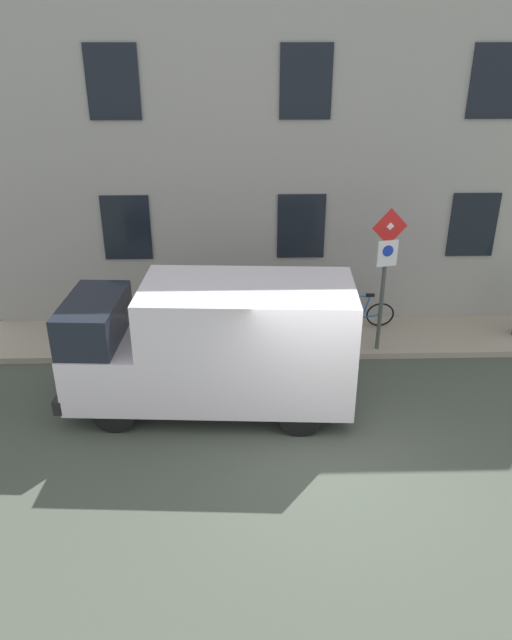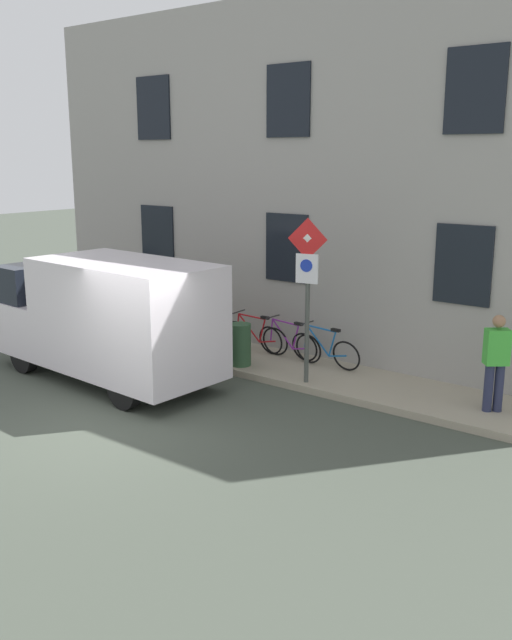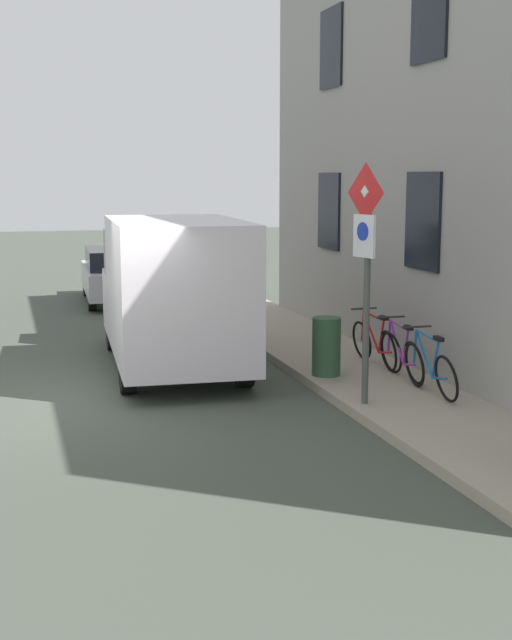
% 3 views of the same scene
% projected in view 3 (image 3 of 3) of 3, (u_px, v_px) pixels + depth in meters
% --- Properties ---
extents(ground_plane, '(80.00, 80.00, 0.00)m').
position_uv_depth(ground_plane, '(91.00, 402.00, 12.30)').
color(ground_plane, '#41483E').
extents(sidewalk_slab, '(1.89, 16.60, 0.14)m').
position_uv_depth(sidewalk_slab, '(364.00, 378.00, 13.45)').
color(sidewalk_slab, gray).
rests_on(sidewalk_slab, ground_plane).
extents(building_facade, '(0.75, 14.60, 7.78)m').
position_uv_depth(building_facade, '(448.00, 128.00, 13.17)').
color(building_facade, '#989590').
rests_on(building_facade, ground_plane).
extents(sign_post_stacked, '(0.20, 0.55, 3.09)m').
position_uv_depth(sign_post_stacked, '(365.00, 250.00, 11.35)').
color(sign_post_stacked, '#474C47').
rests_on(sign_post_stacked, sidewalk_slab).
extents(delivery_van, '(2.31, 5.44, 2.50)m').
position_uv_depth(delivery_van, '(172.00, 289.00, 14.30)').
color(delivery_van, silver).
rests_on(delivery_van, ground_plane).
extents(parked_hatchback, '(1.93, 4.08, 1.38)m').
position_uv_depth(parked_hatchback, '(120.00, 274.00, 21.91)').
color(parked_hatchback, '#BBB9BD').
rests_on(parked_hatchback, ground_plane).
extents(bicycle_blue, '(0.46, 1.71, 0.89)m').
position_uv_depth(bicycle_blue, '(429.00, 368.00, 12.19)').
color(bicycle_blue, black).
rests_on(bicycle_blue, sidewalk_slab).
extents(bicycle_purple, '(0.46, 1.72, 0.89)m').
position_uv_depth(bicycle_purple, '(401.00, 355.00, 13.05)').
color(bicycle_purple, black).
rests_on(bicycle_purple, sidewalk_slab).
extents(bicycle_red, '(0.46, 1.71, 0.89)m').
position_uv_depth(bicycle_red, '(376.00, 344.00, 13.92)').
color(bicycle_red, black).
rests_on(bicycle_red, sidewalk_slab).
extents(litter_bin, '(0.44, 0.44, 0.90)m').
position_uv_depth(litter_bin, '(326.00, 346.00, 13.29)').
color(litter_bin, '#2D5133').
rests_on(litter_bin, sidewalk_slab).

